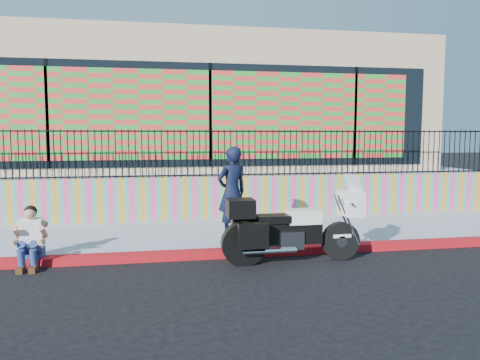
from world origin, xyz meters
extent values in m
plane|color=black|center=(0.00, 0.00, 0.00)|extent=(90.00, 90.00, 0.00)
cube|color=#9D0F0B|center=(0.00, 0.00, 0.07)|extent=(16.00, 0.30, 0.15)
cube|color=#949AB2|center=(0.00, 1.65, 0.07)|extent=(16.00, 3.00, 0.15)
cube|color=#FF4384|center=(0.00, 3.25, 0.70)|extent=(16.00, 0.20, 1.10)
cube|color=#949AB2|center=(0.00, 8.35, 0.62)|extent=(16.00, 10.00, 1.25)
cube|color=tan|center=(0.00, 8.15, 3.25)|extent=(14.00, 8.00, 4.00)
cube|color=black|center=(0.00, 4.13, 2.85)|extent=(12.60, 0.04, 2.80)
cube|color=#EC3934|center=(0.00, 4.10, 2.85)|extent=(11.48, 0.02, 2.40)
cylinder|color=black|center=(1.86, -0.58, 0.36)|extent=(0.71, 0.15, 0.71)
cylinder|color=black|center=(0.02, -0.58, 0.36)|extent=(0.71, 0.15, 0.71)
cube|color=black|center=(0.94, -0.58, 0.54)|extent=(1.03, 0.30, 0.37)
cube|color=silver|center=(0.89, -0.58, 0.43)|extent=(0.43, 0.37, 0.32)
cube|color=white|center=(1.14, -0.58, 0.84)|extent=(0.60, 0.35, 0.26)
cube|color=black|center=(0.56, -0.58, 0.82)|extent=(0.60, 0.37, 0.13)
cube|color=white|center=(2.06, -0.58, 1.06)|extent=(0.32, 0.56, 0.45)
cube|color=silver|center=(2.10, -0.58, 1.41)|extent=(0.20, 0.50, 0.37)
cube|color=black|center=(-0.03, -0.58, 1.03)|extent=(0.48, 0.45, 0.32)
cube|color=black|center=(0.13, -0.91, 0.60)|extent=(0.52, 0.19, 0.43)
cube|color=black|center=(0.13, -0.26, 0.60)|extent=(0.52, 0.19, 0.43)
cube|color=white|center=(1.86, -0.58, 0.47)|extent=(0.35, 0.17, 0.06)
imported|color=black|center=(0.08, 1.00, 1.11)|extent=(0.83, 0.71, 1.93)
cube|color=navy|center=(-3.68, 0.06, 0.24)|extent=(0.36, 0.28, 0.18)
cube|color=white|center=(-3.68, 0.02, 0.59)|extent=(0.38, 0.27, 0.54)
sphere|color=tan|center=(-3.68, -0.02, 0.95)|extent=(0.21, 0.21, 0.21)
cube|color=#472814|center=(-3.78, -0.38, 0.05)|extent=(0.11, 0.26, 0.10)
cube|color=#472814|center=(-3.58, -0.38, 0.05)|extent=(0.11, 0.26, 0.10)
camera|label=1|loc=(-1.51, -8.64, 2.33)|focal=35.00mm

